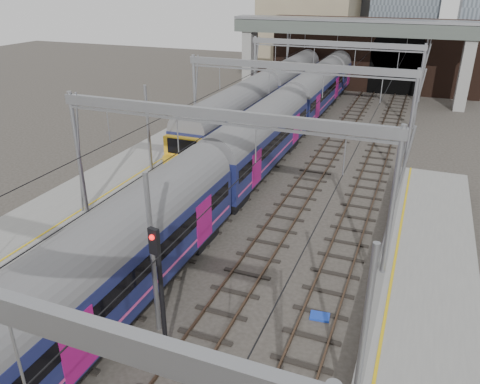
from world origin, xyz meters
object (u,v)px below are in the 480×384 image
at_px(train_main, 292,111).
at_px(signal_near_left, 6,333).
at_px(signal_near_centre, 159,278).
at_px(train_second, 265,96).

height_order(train_main, signal_near_left, train_main).
xyz_separation_m(train_main, signal_near_centre, (2.92, -27.65, 0.83)).
xyz_separation_m(train_second, signal_near_left, (3.64, -35.97, 0.41)).
bearing_deg(train_main, signal_near_centre, -83.97).
relative_size(train_main, train_second, 1.98).
relative_size(train_second, signal_near_centre, 6.32).
bearing_deg(train_main, signal_near_left, -90.66).
height_order(train_main, train_second, train_second).
distance_m(train_main, train_second, 5.98).
relative_size(train_main, signal_near_left, 14.38).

